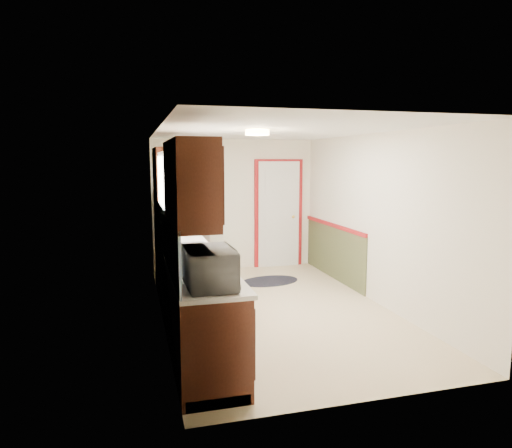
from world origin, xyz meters
TOP-DOWN VIEW (x-y plane):
  - room_shell at (0.00, 0.00)m, footprint 3.20×5.20m
  - kitchen_run at (-1.24, -0.29)m, footprint 0.63×4.00m
  - back_wall_trim at (0.99, 2.21)m, footprint 1.12×2.30m
  - ceiling_fixture at (-0.30, -0.20)m, footprint 0.30×0.30m
  - microwave at (-1.20, -1.95)m, footprint 0.35×0.62m
  - refrigerator at (-0.92, 2.01)m, footprint 0.74×0.72m
  - rug at (0.35, 1.40)m, footprint 1.11×0.82m
  - cooktop at (-1.19, 1.40)m, footprint 0.52×0.63m

SIDE VIEW (x-z plane):
  - rug at x=0.35m, z-range 0.00..0.01m
  - kitchen_run at x=-1.24m, z-range -0.29..1.91m
  - refrigerator at x=-0.92m, z-range 0.00..1.62m
  - back_wall_trim at x=0.99m, z-range -0.15..1.93m
  - cooktop at x=-1.19m, z-range 0.94..0.96m
  - microwave at x=-1.20m, z-range 0.94..1.35m
  - room_shell at x=0.00m, z-range -0.06..2.46m
  - ceiling_fixture at x=-0.30m, z-range 2.33..2.39m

